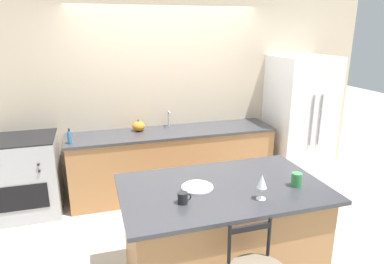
{
  "coord_description": "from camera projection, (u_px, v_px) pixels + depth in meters",
  "views": [
    {
      "loc": [
        -1.02,
        -3.92,
        2.21
      ],
      "look_at": [
        -0.01,
        -0.56,
        1.15
      ],
      "focal_mm": 32.0,
      "sensor_mm": 36.0,
      "label": 1
    }
  ],
  "objects": [
    {
      "name": "ground_plane",
      "position": [
        180.0,
        203.0,
        4.51
      ],
      "size": [
        18.0,
        18.0,
        0.0
      ],
      "primitive_type": "plane",
      "color": "beige"
    },
    {
      "name": "wall_back",
      "position": [
        167.0,
        93.0,
        4.76
      ],
      "size": [
        6.0,
        0.07,
        2.7
      ],
      "color": "beige",
      "rests_on": "ground_plane"
    },
    {
      "name": "back_counter",
      "position": [
        173.0,
        161.0,
        4.73
      ],
      "size": [
        2.77,
        0.68,
        0.9
      ],
      "color": "#A87547",
      "rests_on": "ground_plane"
    },
    {
      "name": "sink_faucet",
      "position": [
        169.0,
        117.0,
        4.74
      ],
      "size": [
        0.02,
        0.13,
        0.22
      ],
      "color": "#ADAFB5",
      "rests_on": "back_counter"
    },
    {
      "name": "kitchen_island",
      "position": [
        221.0,
        235.0,
        2.98
      ],
      "size": [
        1.7,
        1.04,
        0.95
      ],
      "color": "#A87547",
      "rests_on": "ground_plane"
    },
    {
      "name": "refrigerator",
      "position": [
        298.0,
        120.0,
        5.03
      ],
      "size": [
        0.81,
        0.8,
        1.84
      ],
      "color": "white",
      "rests_on": "ground_plane"
    },
    {
      "name": "oven_range",
      "position": [
        25.0,
        176.0,
        4.17
      ],
      "size": [
        0.78,
        0.71,
        0.97
      ],
      "color": "#ADAFB5",
      "rests_on": "ground_plane"
    },
    {
      "name": "dinner_plate",
      "position": [
        197.0,
        187.0,
        2.82
      ],
      "size": [
        0.26,
        0.26,
        0.02
      ],
      "color": "white",
      "rests_on": "kitchen_island"
    },
    {
      "name": "wine_glass",
      "position": [
        262.0,
        182.0,
        2.6
      ],
      "size": [
        0.08,
        0.08,
        0.2
      ],
      "color": "white",
      "rests_on": "kitchen_island"
    },
    {
      "name": "coffee_mug",
      "position": [
        183.0,
        198.0,
        2.56
      ],
      "size": [
        0.11,
        0.08,
        0.09
      ],
      "color": "#232326",
      "rests_on": "kitchen_island"
    },
    {
      "name": "tumbler_cup",
      "position": [
        297.0,
        180.0,
        2.84
      ],
      "size": [
        0.09,
        0.09,
        0.12
      ],
      "color": "#3D934C",
      "rests_on": "kitchen_island"
    },
    {
      "name": "pumpkin_decoration",
      "position": [
        139.0,
        126.0,
        4.55
      ],
      "size": [
        0.17,
        0.17,
        0.15
      ],
      "color": "orange",
      "rests_on": "back_counter"
    },
    {
      "name": "soap_bottle",
      "position": [
        70.0,
        137.0,
        4.04
      ],
      "size": [
        0.05,
        0.05,
        0.19
      ],
      "color": "teal",
      "rests_on": "back_counter"
    }
  ]
}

